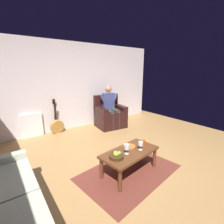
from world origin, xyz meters
TOP-DOWN VIEW (x-y plane):
  - ground_plane at (0.00, 0.00)m, footprint 6.72×6.72m
  - wall_back at (0.00, -2.73)m, footprint 6.00×0.06m
  - rug at (0.27, 0.12)m, footprint 1.87×1.34m
  - armchair at (-0.90, -2.08)m, footprint 0.93×0.84m
  - person_seated at (-0.89, -2.06)m, footprint 0.64×0.64m
  - coffee_table at (0.27, 0.12)m, footprint 1.10×0.66m
  - guitar at (0.66, -2.52)m, footprint 0.39×0.22m
  - radiator at (1.29, -2.66)m, footprint 0.55×0.06m
  - wine_glass_near at (0.38, 0.15)m, footprint 0.09×0.09m
  - wine_glass_far at (0.09, 0.19)m, footprint 0.08×0.08m
  - fruit_bowl at (0.60, 0.16)m, footprint 0.23×0.23m
  - decorative_dish at (0.18, -0.00)m, footprint 0.22×0.22m
  - candle_jar at (-0.14, 0.06)m, footprint 0.08×0.08m

SIDE VIEW (x-z plane):
  - ground_plane at x=0.00m, z-range 0.00..0.00m
  - rug at x=0.27m, z-range 0.00..0.01m
  - guitar at x=0.66m, z-range -0.27..0.72m
  - radiator at x=1.29m, z-range 0.00..0.65m
  - coffee_table at x=0.27m, z-range 0.15..0.56m
  - armchair at x=-0.90m, z-range -0.15..0.85m
  - decorative_dish at x=0.18m, z-range 0.41..0.44m
  - candle_jar at x=-0.14m, z-range 0.41..0.48m
  - fruit_bowl at x=0.60m, z-range 0.40..0.51m
  - wine_glass_far at x=0.09m, z-range 0.44..0.60m
  - wine_glass_near at x=0.38m, z-range 0.44..0.61m
  - person_seated at x=-0.89m, z-range 0.05..1.36m
  - wall_back at x=0.00m, z-range 0.00..2.58m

